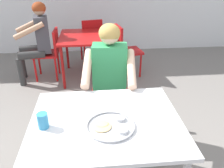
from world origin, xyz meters
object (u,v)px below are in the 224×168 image
object	(u,v)px
chair_foreground	(110,90)
drinking_cup	(43,120)
thali_tray	(111,126)
chair_red_left	(50,51)
chair_red_right	(124,48)
diner_foreground	(109,77)
chair_red_far	(91,38)
table_background_red	(88,40)
table_foreground	(106,128)
patron_background	(37,36)

from	to	relation	value
chair_foreground	drinking_cup	bearing A→B (deg)	-118.43
thali_tray	chair_red_left	distance (m)	2.57
drinking_cup	chair_red_right	world-z (taller)	chair_red_right
diner_foreground	chair_red_far	size ratio (longest dim) A/B	1.46
chair_foreground	diner_foreground	world-z (taller)	diner_foreground
chair_foreground	table_background_red	world-z (taller)	chair_foreground
chair_red_left	chair_red_far	size ratio (longest dim) A/B	0.96
thali_tray	chair_red_right	world-z (taller)	chair_red_right
table_foreground	chair_red_right	size ratio (longest dim) A/B	1.22
table_background_red	diner_foreground	bearing A→B (deg)	-82.31
drinking_cup	table_background_red	distance (m)	2.39
chair_foreground	thali_tray	bearing A→B (deg)	-94.42
diner_foreground	thali_tray	bearing A→B (deg)	-94.31
table_background_red	patron_background	bearing A→B (deg)	-178.85
chair_red_far	chair_red_right	bearing A→B (deg)	-48.03
chair_foreground	chair_red_left	distance (m)	1.66
chair_foreground	chair_red_far	bearing A→B (deg)	94.89
chair_red_left	patron_background	distance (m)	0.31
chair_red_far	table_background_red	bearing A→B (deg)	-95.76
thali_tray	patron_background	size ratio (longest dim) A/B	0.27
chair_foreground	patron_background	size ratio (longest dim) A/B	0.65
drinking_cup	chair_red_far	bearing A→B (deg)	83.25
chair_red_left	patron_background	bearing A→B (deg)	-166.95
table_foreground	patron_background	bearing A→B (deg)	111.72
chair_red_right	patron_background	xyz separation A→B (m)	(-1.39, -0.03, 0.24)
chair_red_left	chair_red_far	world-z (taller)	chair_red_far
chair_red_right	patron_background	distance (m)	1.42
chair_red_right	thali_tray	bearing A→B (deg)	-100.52
chair_foreground	table_background_red	xyz separation A→B (m)	(-0.24, 1.40, 0.16)
table_background_red	patron_background	xyz separation A→B (m)	(-0.79, -0.02, 0.10)
table_foreground	chair_red_left	distance (m)	2.47
chair_red_right	chair_red_far	size ratio (longest dim) A/B	1.01
drinking_cup	chair_red_far	world-z (taller)	drinking_cup
diner_foreground	chair_red_far	distance (m)	2.25
table_foreground	diner_foreground	bearing A→B (deg)	83.02
table_foreground	chair_foreground	distance (m)	0.95
table_foreground	diner_foreground	size ratio (longest dim) A/B	0.85
table_foreground	diner_foreground	xyz separation A→B (m)	(0.09, 0.71, 0.07)
drinking_cup	table_background_red	xyz separation A→B (m)	(0.29, 2.37, -0.17)
chair_red_right	chair_red_far	world-z (taller)	chair_red_right
chair_red_left	patron_background	world-z (taller)	patron_background
patron_background	chair_red_left	bearing A→B (deg)	13.05
drinking_cup	diner_foreground	world-z (taller)	diner_foreground
drinking_cup	diner_foreground	size ratio (longest dim) A/B	0.09
table_foreground	chair_red_left	world-z (taller)	chair_red_left
drinking_cup	chair_red_left	xyz separation A→B (m)	(-0.33, 2.39, -0.33)
table_foreground	thali_tray	bearing A→B (deg)	-73.64
thali_tray	chair_red_far	xyz separation A→B (m)	(-0.09, 3.03, -0.27)
chair_foreground	diner_foreground	bearing A→B (deg)	-94.83
table_foreground	thali_tray	distance (m)	0.13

